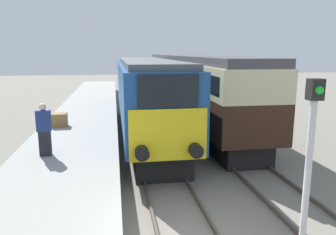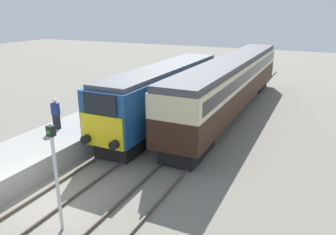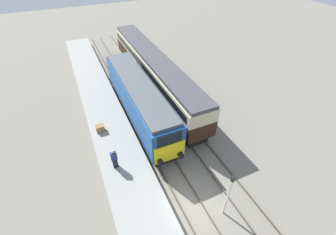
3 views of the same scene
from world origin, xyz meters
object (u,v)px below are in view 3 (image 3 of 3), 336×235
(person_on_platform, at_px, (114,159))
(luggage_crate, at_px, (100,128))
(passenger_carriage, at_px, (153,68))
(locomotive, at_px, (139,99))
(signal_post, at_px, (229,193))

(person_on_platform, xyz_separation_m, luggage_crate, (-0.25, 4.40, -0.57))
(passenger_carriage, xyz_separation_m, person_on_platform, (-7.32, -10.79, -0.63))
(locomotive, distance_m, person_on_platform, 7.23)
(person_on_platform, height_order, luggage_crate, person_on_platform)
(signal_post, xyz_separation_m, luggage_crate, (-5.87, 10.28, -1.01))
(passenger_carriage, height_order, person_on_platform, passenger_carriage)
(passenger_carriage, relative_size, luggage_crate, 31.40)
(luggage_crate, bearing_deg, passenger_carriage, 40.14)
(locomotive, bearing_deg, person_on_platform, -122.90)
(locomotive, height_order, person_on_platform, locomotive)
(passenger_carriage, height_order, luggage_crate, passenger_carriage)
(locomotive, relative_size, signal_post, 3.69)
(person_on_platform, height_order, signal_post, signal_post)
(passenger_carriage, xyz_separation_m, signal_post, (-1.70, -16.67, -0.19))
(locomotive, height_order, signal_post, locomotive)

